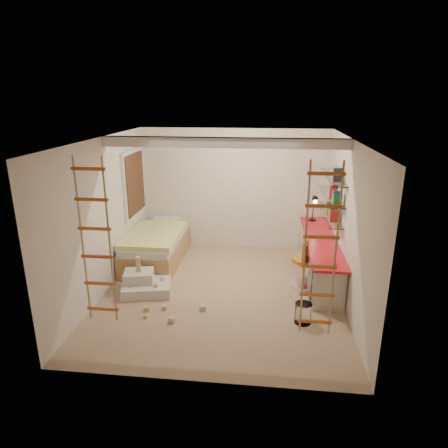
# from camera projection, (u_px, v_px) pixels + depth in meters

# --- Properties ---
(floor) EXTENTS (4.50, 4.50, 0.00)m
(floor) POSITION_uv_depth(u_px,v_px,m) (222.00, 293.00, 6.87)
(floor) COLOR tan
(floor) RESTS_ON ground
(ceiling_beam) EXTENTS (4.00, 0.18, 0.16)m
(ceiling_beam) POSITION_uv_depth(u_px,v_px,m) (224.00, 143.00, 6.38)
(ceiling_beam) COLOR white
(ceiling_beam) RESTS_ON ceiling
(window_frame) EXTENTS (0.06, 1.15, 1.35)m
(window_frame) POSITION_uv_depth(u_px,v_px,m) (133.00, 184.00, 8.02)
(window_frame) COLOR white
(window_frame) RESTS_ON wall_left
(window_blind) EXTENTS (0.02, 1.00, 1.20)m
(window_blind) POSITION_uv_depth(u_px,v_px,m) (135.00, 184.00, 8.01)
(window_blind) COLOR #4C2D1E
(window_blind) RESTS_ON window_frame
(rope_ladder_left) EXTENTS (0.41, 0.04, 2.13)m
(rope_ladder_left) POSITION_uv_depth(u_px,v_px,m) (96.00, 243.00, 4.89)
(rope_ladder_left) COLOR #DD5325
(rope_ladder_left) RESTS_ON ceiling
(rope_ladder_right) EXTENTS (0.41, 0.04, 2.13)m
(rope_ladder_right) POSITION_uv_depth(u_px,v_px,m) (320.00, 252.00, 4.60)
(rope_ladder_right) COLOR orange
(rope_ladder_right) RESTS_ON ceiling
(waste_bin) EXTENTS (0.25, 0.25, 0.32)m
(waste_bin) POSITION_uv_depth(u_px,v_px,m) (303.00, 313.00, 5.92)
(waste_bin) COLOR white
(waste_bin) RESTS_ON floor
(desk) EXTENTS (0.56, 2.80, 0.75)m
(desk) POSITION_uv_depth(u_px,v_px,m) (320.00, 256.00, 7.37)
(desk) COLOR red
(desk) RESTS_ON floor
(shelves) EXTENTS (0.25, 1.80, 0.71)m
(shelves) POSITION_uv_depth(u_px,v_px,m) (331.00, 195.00, 7.27)
(shelves) COLOR white
(shelves) RESTS_ON wall_right
(bed) EXTENTS (1.02, 2.00, 0.69)m
(bed) POSITION_uv_depth(u_px,v_px,m) (157.00, 246.00, 8.08)
(bed) COLOR #AD7F51
(bed) RESTS_ON floor
(task_lamp) EXTENTS (0.14, 0.36, 0.57)m
(task_lamp) POSITION_uv_depth(u_px,v_px,m) (314.00, 205.00, 8.06)
(task_lamp) COLOR black
(task_lamp) RESTS_ON desk
(swivel_chair) EXTENTS (0.62, 0.62, 0.85)m
(swivel_chair) POSITION_uv_depth(u_px,v_px,m) (304.00, 269.00, 7.03)
(swivel_chair) COLOR orange
(swivel_chair) RESTS_ON floor
(play_platform) EXTENTS (0.92, 0.78, 0.36)m
(play_platform) POSITION_uv_depth(u_px,v_px,m) (145.00, 284.00, 6.87)
(play_platform) COLOR silver
(play_platform) RESTS_ON floor
(toy_blocks) EXTENTS (1.36, 1.08, 0.63)m
(toy_blocks) POSITION_uv_depth(u_px,v_px,m) (154.00, 292.00, 6.46)
(toy_blocks) COLOR #CCB284
(toy_blocks) RESTS_ON floor
(books) EXTENTS (0.14, 0.64, 0.92)m
(books) POSITION_uv_depth(u_px,v_px,m) (331.00, 190.00, 7.24)
(books) COLOR red
(books) RESTS_ON shelves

